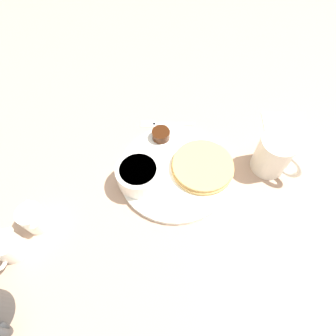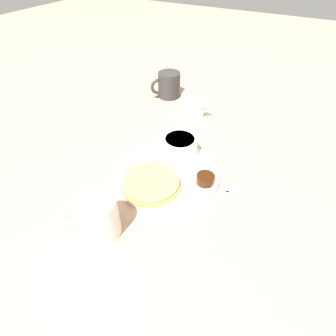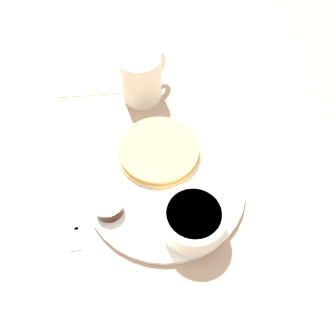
{
  "view_description": "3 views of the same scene",
  "coord_description": "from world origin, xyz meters",
  "views": [
    {
      "loc": [
        -0.31,
        0.09,
        0.53
      ],
      "look_at": [
        -0.0,
        0.02,
        0.02
      ],
      "focal_mm": 28.0,
      "sensor_mm": 36.0,
      "label": 1
    },
    {
      "loc": [
        0.24,
        -0.44,
        0.48
      ],
      "look_at": [
        0.0,
        -0.0,
        0.03
      ],
      "focal_mm": 28.0,
      "sensor_mm": 36.0,
      "label": 2
    },
    {
      "loc": [
        0.1,
        0.26,
        0.49
      ],
      "look_at": [
        -0.01,
        -0.01,
        0.03
      ],
      "focal_mm": 35.0,
      "sensor_mm": 36.0,
      "label": 3
    }
  ],
  "objects": [
    {
      "name": "ground_plane",
      "position": [
        0.0,
        0.0,
        0.0
      ],
      "size": [
        4.0,
        4.0,
        0.0
      ],
      "primitive_type": "plane",
      "color": "tan"
    },
    {
      "name": "plate",
      "position": [
        0.0,
        0.0,
        0.01
      ],
      "size": [
        0.27,
        0.27,
        0.01
      ],
      "color": "white",
      "rests_on": "ground_plane"
    },
    {
      "name": "pancake_stack",
      "position": [
        -0.01,
        -0.06,
        0.02
      ],
      "size": [
        0.15,
        0.15,
        0.02
      ],
      "color": "tan",
      "rests_on": "plate"
    },
    {
      "name": "bowl",
      "position": [
        -0.01,
        0.09,
        0.04
      ],
      "size": [
        0.1,
        0.1,
        0.05
      ],
      "color": "white",
      "rests_on": "plate"
    },
    {
      "name": "syrup_cup",
      "position": [
        0.1,
        0.01,
        0.02
      ],
      "size": [
        0.05,
        0.05,
        0.02
      ],
      "color": "#38190A",
      "rests_on": "plate"
    },
    {
      "name": "butter_ramekin",
      "position": [
        0.01,
        0.1,
        0.03
      ],
      "size": [
        0.04,
        0.04,
        0.04
      ],
      "color": "white",
      "rests_on": "plate"
    },
    {
      "name": "coffee_mug",
      "position": [
        -0.04,
        -0.22,
        0.05
      ],
      "size": [
        0.11,
        0.08,
        0.1
      ],
      "color": "silver",
      "rests_on": "ground_plane"
    },
    {
      "name": "creamer_pitcher_near",
      "position": [
        -0.06,
        0.31,
        0.03
      ],
      "size": [
        0.07,
        0.05,
        0.06
      ],
      "color": "white",
      "rests_on": "ground_plane"
    },
    {
      "name": "creamer_pitcher_far",
      "position": [
        -0.1,
        0.36,
        0.03
      ],
      "size": [
        0.08,
        0.05,
        0.06
      ],
      "color": "white",
      "rests_on": "ground_plane"
    },
    {
      "name": "fork",
      "position": [
        0.15,
        0.0,
        0.0
      ],
      "size": [
        0.05,
        0.14,
        0.0
      ],
      "color": "silver",
      "rests_on": "ground_plane"
    },
    {
      "name": "napkin",
      "position": [
        0.05,
        -0.31,
        0.0
      ],
      "size": [
        0.16,
        0.14,
        0.0
      ],
      "color": "white",
      "rests_on": "ground_plane"
    }
  ]
}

